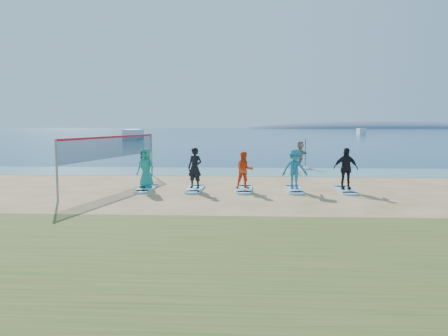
{
  "coord_description": "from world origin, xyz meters",
  "views": [
    {
      "loc": [
        0.15,
        -17.27,
        3.05
      ],
      "look_at": [
        -0.88,
        2.0,
        1.1
      ],
      "focal_mm": 35.0,
      "sensor_mm": 36.0,
      "label": 1
    }
  ],
  "objects_px": {
    "student_1": "(195,168)",
    "surfboard_3": "(294,190)",
    "volleyball_net": "(113,147)",
    "student_2": "(245,170)",
    "student_4": "(346,169)",
    "paddleboarder": "(300,154)",
    "surfboard_1": "(195,189)",
    "surfboard_2": "(244,189)",
    "surfboard_4": "(345,190)",
    "paddleboard": "(300,167)",
    "boat_offshore_b": "(361,134)",
    "surfboard_0": "(146,188)",
    "boat_offshore_a": "(134,139)",
    "student_0": "(146,168)",
    "student_3": "(295,169)"
  },
  "relations": [
    {
      "from": "surfboard_1",
      "to": "volleyball_net",
      "type": "bearing_deg",
      "value": 164.94
    },
    {
      "from": "paddleboard",
      "to": "boat_offshore_a",
      "type": "xyz_separation_m",
      "value": [
        -26.15,
        54.76,
        -0.06
      ]
    },
    {
      "from": "surfboard_3",
      "to": "student_4",
      "type": "xyz_separation_m",
      "value": [
        2.3,
        0.0,
        0.99
      ]
    },
    {
      "from": "student_0",
      "to": "paddleboarder",
      "type": "bearing_deg",
      "value": 72.85
    },
    {
      "from": "boat_offshore_b",
      "to": "surfboard_3",
      "type": "xyz_separation_m",
      "value": [
        -32.42,
        -115.2,
        0.04
      ]
    },
    {
      "from": "surfboard_1",
      "to": "surfboard_4",
      "type": "xyz_separation_m",
      "value": [
        6.89,
        0.0,
        0.0
      ]
    },
    {
      "from": "volleyball_net",
      "to": "student_1",
      "type": "bearing_deg",
      "value": -15.06
    },
    {
      "from": "student_0",
      "to": "student_2",
      "type": "xyz_separation_m",
      "value": [
        4.6,
        0.0,
        -0.07
      ]
    },
    {
      "from": "paddleboarder",
      "to": "student_0",
      "type": "xyz_separation_m",
      "value": [
        -8.41,
        -10.55,
        0.02
      ]
    },
    {
      "from": "student_1",
      "to": "surfboard_3",
      "type": "distance_m",
      "value": 4.7
    },
    {
      "from": "student_2",
      "to": "student_4",
      "type": "bearing_deg",
      "value": -12.38
    },
    {
      "from": "surfboard_2",
      "to": "surfboard_4",
      "type": "xyz_separation_m",
      "value": [
        4.6,
        0.0,
        0.0
      ]
    },
    {
      "from": "boat_offshore_a",
      "to": "student_1",
      "type": "xyz_separation_m",
      "value": [
        20.03,
        -65.31,
        1.03
      ]
    },
    {
      "from": "student_3",
      "to": "student_4",
      "type": "bearing_deg",
      "value": -9.47
    },
    {
      "from": "volleyball_net",
      "to": "surfboard_1",
      "type": "xyz_separation_m",
      "value": [
        4.16,
        -1.12,
        -1.86
      ]
    },
    {
      "from": "student_3",
      "to": "surfboard_3",
      "type": "bearing_deg",
      "value": 0.0
    },
    {
      "from": "surfboard_0",
      "to": "student_0",
      "type": "height_order",
      "value": "student_0"
    },
    {
      "from": "student_2",
      "to": "surfboard_4",
      "type": "distance_m",
      "value": 4.68
    },
    {
      "from": "surfboard_0",
      "to": "surfboard_1",
      "type": "xyz_separation_m",
      "value": [
        2.3,
        0.0,
        0.0
      ]
    },
    {
      "from": "surfboard_1",
      "to": "surfboard_2",
      "type": "xyz_separation_m",
      "value": [
        2.3,
        0.0,
        0.0
      ]
    },
    {
      "from": "volleyball_net",
      "to": "boat_offshore_b",
      "type": "distance_m",
      "value": 121.3
    },
    {
      "from": "paddleboarder",
      "to": "boat_offshore_b",
      "type": "relative_size",
      "value": 0.32
    },
    {
      "from": "boat_offshore_b",
      "to": "surfboard_4",
      "type": "height_order",
      "value": "boat_offshore_b"
    },
    {
      "from": "volleyball_net",
      "to": "student_0",
      "type": "distance_m",
      "value": 2.35
    },
    {
      "from": "volleyball_net",
      "to": "surfboard_3",
      "type": "relative_size",
      "value": 4.05
    },
    {
      "from": "paddleboarder",
      "to": "surfboard_1",
      "type": "bearing_deg",
      "value": 139.23
    },
    {
      "from": "boat_offshore_b",
      "to": "student_2",
      "type": "xyz_separation_m",
      "value": [
        -34.72,
        -115.2,
        0.94
      ]
    },
    {
      "from": "student_0",
      "to": "surfboard_0",
      "type": "bearing_deg",
      "value": 0.0
    },
    {
      "from": "boat_offshore_b",
      "to": "student_0",
      "type": "height_order",
      "value": "student_0"
    },
    {
      "from": "student_0",
      "to": "student_3",
      "type": "distance_m",
      "value": 6.89
    },
    {
      "from": "boat_offshore_a",
      "to": "student_1",
      "type": "distance_m",
      "value": 68.32
    },
    {
      "from": "boat_offshore_b",
      "to": "student_0",
      "type": "distance_m",
      "value": 121.73
    },
    {
      "from": "boat_offshore_a",
      "to": "student_1",
      "type": "height_order",
      "value": "student_1"
    },
    {
      "from": "surfboard_2",
      "to": "student_2",
      "type": "distance_m",
      "value": 0.89
    },
    {
      "from": "surfboard_0",
      "to": "student_4",
      "type": "xyz_separation_m",
      "value": [
        9.19,
        0.0,
        0.99
      ]
    },
    {
      "from": "surfboard_1",
      "to": "student_3",
      "type": "xyz_separation_m",
      "value": [
        4.6,
        0.0,
        0.96
      ]
    },
    {
      "from": "paddleboard",
      "to": "paddleboarder",
      "type": "distance_m",
      "value": 0.94
    },
    {
      "from": "student_3",
      "to": "student_4",
      "type": "xyz_separation_m",
      "value": [
        2.3,
        0.0,
        0.03
      ]
    },
    {
      "from": "student_3",
      "to": "surfboard_4",
      "type": "bearing_deg",
      "value": -9.47
    },
    {
      "from": "surfboard_2",
      "to": "surfboard_0",
      "type": "bearing_deg",
      "value": 180.0
    },
    {
      "from": "boat_offshore_a",
      "to": "student_0",
      "type": "height_order",
      "value": "student_0"
    },
    {
      "from": "surfboard_3",
      "to": "boat_offshore_b",
      "type": "bearing_deg",
      "value": 74.28
    },
    {
      "from": "surfboard_3",
      "to": "student_4",
      "type": "bearing_deg",
      "value": 0.0
    },
    {
      "from": "paddleboard",
      "to": "student_4",
      "type": "bearing_deg",
      "value": -97.67
    },
    {
      "from": "paddleboard",
      "to": "student_1",
      "type": "distance_m",
      "value": 12.24
    },
    {
      "from": "paddleboard",
      "to": "student_2",
      "type": "bearing_deg",
      "value": -121.77
    },
    {
      "from": "boat_offshore_a",
      "to": "student_4",
      "type": "height_order",
      "value": "student_4"
    },
    {
      "from": "volleyball_net",
      "to": "student_2",
      "type": "bearing_deg",
      "value": -9.83
    },
    {
      "from": "student_0",
      "to": "student_2",
      "type": "bearing_deg",
      "value": 21.41
    },
    {
      "from": "student_4",
      "to": "boat_offshore_a",
      "type": "bearing_deg",
      "value": 111.59
    }
  ]
}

